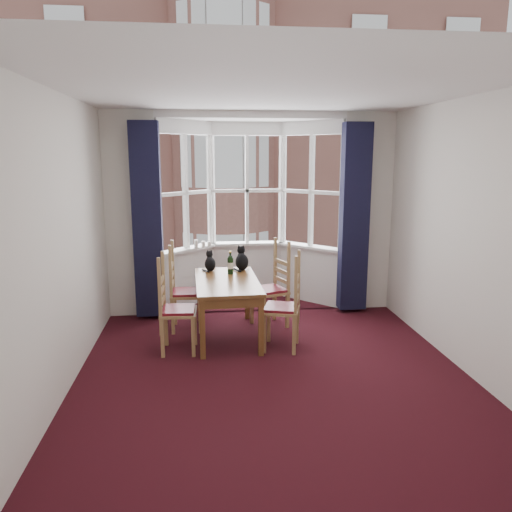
{
  "coord_description": "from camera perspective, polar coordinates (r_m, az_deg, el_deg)",
  "views": [
    {
      "loc": [
        -0.68,
        -4.66,
        2.23
      ],
      "look_at": [
        -0.07,
        1.05,
        1.05
      ],
      "focal_mm": 35.0,
      "sensor_mm": 36.0,
      "label": 1
    }
  ],
  "objects": [
    {
      "name": "tenement_building",
      "position": [
        18.7,
        -4.09,
        9.62
      ],
      "size": [
        18.4,
        7.8,
        15.2
      ],
      "color": "#8F5649",
      "rests_on": "street"
    },
    {
      "name": "curtain_right",
      "position": [
        7.11,
        11.16,
        4.27
      ],
      "size": [
        0.38,
        0.22,
        2.6
      ],
      "primitive_type": "cube",
      "color": "black",
      "rests_on": "floor"
    },
    {
      "name": "wall_back_pier_right",
      "position": [
        7.34,
        12.49,
        4.84
      ],
      "size": [
        0.7,
        0.12,
        2.8
      ],
      "primitive_type": "cube",
      "color": "silver",
      "rests_on": "floor"
    },
    {
      "name": "bay_window",
      "position": [
        7.49,
        -0.86,
        5.24
      ],
      "size": [
        2.76,
        0.94,
        2.8
      ],
      "color": "white",
      "rests_on": "floor"
    },
    {
      "name": "candle_extra",
      "position": [
        7.43,
        -5.37,
        1.33
      ],
      "size": [
        0.05,
        0.05,
        0.08
      ],
      "primitive_type": "cylinder",
      "color": "white",
      "rests_on": "bay_window"
    },
    {
      "name": "street",
      "position": [
        37.82,
        -4.95,
        -1.03
      ],
      "size": [
        80.0,
        80.0,
        0.0
      ],
      "primitive_type": "plane",
      "color": "#333335",
      "rests_on": "ground"
    },
    {
      "name": "dining_table",
      "position": [
        6.11,
        -3.34,
        -3.56
      ],
      "size": [
        0.79,
        1.42,
        0.72
      ],
      "color": "brown",
      "rests_on": "floor"
    },
    {
      "name": "candle_tall",
      "position": [
        7.38,
        -6.87,
        1.38
      ],
      "size": [
        0.06,
        0.06,
        0.12
      ],
      "primitive_type": "cylinder",
      "color": "white",
      "rests_on": "bay_window"
    },
    {
      "name": "cat_right",
      "position": [
        6.59,
        -1.63,
        -0.5
      ],
      "size": [
        0.18,
        0.25,
        0.33
      ],
      "color": "black",
      "rests_on": "dining_table"
    },
    {
      "name": "wall_back_pier_left",
      "position": [
        7.03,
        -14.03,
        4.48
      ],
      "size": [
        0.7,
        0.12,
        2.8
      ],
      "primitive_type": "cube",
      "color": "silver",
      "rests_on": "floor"
    },
    {
      "name": "floor",
      "position": [
        5.21,
        2.06,
        -13.72
      ],
      "size": [
        4.5,
        4.5,
        0.0
      ],
      "primitive_type": "plane",
      "color": "black",
      "rests_on": "ground"
    },
    {
      "name": "ceiling",
      "position": [
        4.75,
        2.31,
        18.5
      ],
      "size": [
        4.5,
        4.5,
        0.0
      ],
      "primitive_type": "plane",
      "rotation": [
        3.14,
        0.0,
        0.0
      ],
      "color": "white",
      "rests_on": "floor"
    },
    {
      "name": "candle_short",
      "position": [
        7.41,
        -6.04,
        1.34
      ],
      "size": [
        0.06,
        0.06,
        0.1
      ],
      "primitive_type": "cylinder",
      "color": "white",
      "rests_on": "bay_window"
    },
    {
      "name": "wall_right",
      "position": [
        5.44,
        23.51,
        1.87
      ],
      "size": [
        0.0,
        4.5,
        4.5
      ],
      "primitive_type": "plane",
      "rotation": [
        1.57,
        0.0,
        -1.57
      ],
      "color": "silver",
      "rests_on": "floor"
    },
    {
      "name": "chair_right_near",
      "position": [
        5.78,
        3.81,
        -6.13
      ],
      "size": [
        0.5,
        0.51,
        0.92
      ],
      "color": "#A2804E",
      "rests_on": "floor"
    },
    {
      "name": "chair_right_far",
      "position": [
        6.57,
        2.25,
        -3.92
      ],
      "size": [
        0.52,
        0.53,
        0.92
      ],
      "color": "#A2804E",
      "rests_on": "floor"
    },
    {
      "name": "curtain_left",
      "position": [
        6.83,
        -12.3,
        3.93
      ],
      "size": [
        0.38,
        0.22,
        2.6
      ],
      "primitive_type": "cube",
      "color": "black",
      "rests_on": "floor"
    },
    {
      "name": "cat_left",
      "position": [
        6.57,
        -5.28,
        -0.78
      ],
      "size": [
        0.16,
        0.21,
        0.28
      ],
      "color": "black",
      "rests_on": "dining_table"
    },
    {
      "name": "wall_left",
      "position": [
        4.92,
        -21.57,
        1.07
      ],
      "size": [
        0.0,
        4.5,
        4.5
      ],
      "primitive_type": "plane",
      "rotation": [
        1.57,
        0.0,
        1.57
      ],
      "color": "silver",
      "rests_on": "floor"
    },
    {
      "name": "chair_left_near",
      "position": [
        5.77,
        -9.75,
        -6.29
      ],
      "size": [
        0.42,
        0.44,
        0.92
      ],
      "color": "#A2804E",
      "rests_on": "floor"
    },
    {
      "name": "wall_near",
      "position": [
        2.64,
        9.26,
        -6.83
      ],
      "size": [
        4.0,
        0.0,
        4.0
      ],
      "primitive_type": "plane",
      "rotation": [
        -1.57,
        0.0,
        0.0
      ],
      "color": "silver",
      "rests_on": "floor"
    },
    {
      "name": "chair_left_far",
      "position": [
        6.47,
        -8.73,
        -4.29
      ],
      "size": [
        0.41,
        0.43,
        0.92
      ],
      "color": "#A2804E",
      "rests_on": "floor"
    },
    {
      "name": "wine_bottle",
      "position": [
        6.36,
        -2.95,
        -0.92
      ],
      "size": [
        0.08,
        0.08,
        0.3
      ],
      "color": "black",
      "rests_on": "dining_table"
    }
  ]
}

